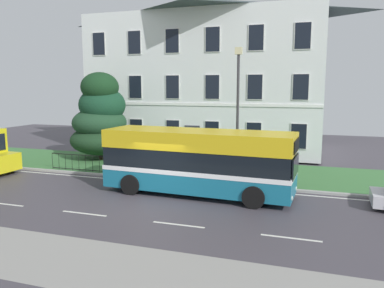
{
  "coord_description": "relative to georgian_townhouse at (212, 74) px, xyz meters",
  "views": [
    {
      "loc": [
        6.62,
        -14.3,
        4.98
      ],
      "look_at": [
        0.75,
        3.6,
        2.17
      ],
      "focal_mm": 35.58,
      "sensor_mm": 36.0,
      "label": 1
    }
  ],
  "objects": [
    {
      "name": "evergreen_tree",
      "position": [
        -5.55,
        -7.94,
        -3.3
      ],
      "size": [
        4.23,
        4.23,
        5.85
      ],
      "color": "#423328",
      "rests_on": "ground_plane"
    },
    {
      "name": "ground_plane",
      "position": [
        1.65,
        -14.87,
        -6.05
      ],
      "size": [
        60.0,
        56.0,
        0.18
      ],
      "color": "#423D45"
    },
    {
      "name": "street_lamp_post",
      "position": [
        4.37,
        -10.84,
        -1.98
      ],
      "size": [
        0.36,
        0.24,
        6.87
      ],
      "color": "#333338",
      "rests_on": "ground_plane"
    },
    {
      "name": "iron_verge_railing",
      "position": [
        0.0,
        -11.66,
        -5.41
      ],
      "size": [
        13.41,
        0.04,
        0.97
      ],
      "color": "black",
      "rests_on": "ground_plane"
    },
    {
      "name": "georgian_townhouse",
      "position": [
        0.0,
        0.0,
        0.0
      ],
      "size": [
        17.74,
        10.34,
        11.78
      ],
      "color": "silver",
      "rests_on": "ground_plane"
    },
    {
      "name": "single_decker_bus",
      "position": [
        3.13,
        -13.77,
        -4.45
      ],
      "size": [
        8.96,
        3.01,
        3.01
      ],
      "rotation": [
        0.0,
        0.0,
        -0.05
      ],
      "color": "#176683",
      "rests_on": "ground_plane"
    }
  ]
}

